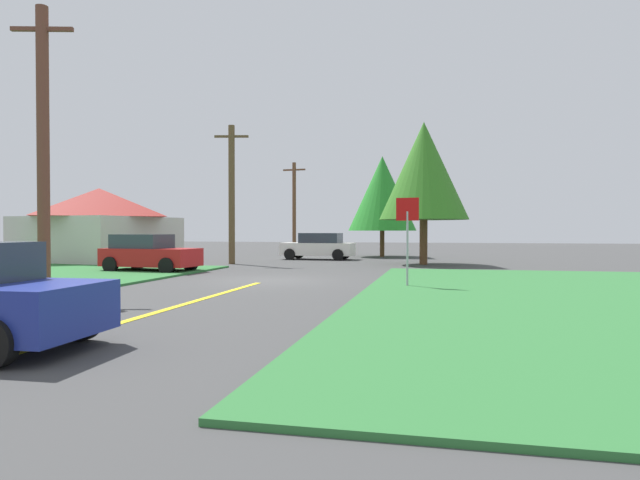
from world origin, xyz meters
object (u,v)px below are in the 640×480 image
object	(u,v)px
parked_car_near_building	(149,253)
oak_tree_left	(424,171)
car_approaching_junction	(318,246)
pine_tree_center	(382,193)
barn	(99,225)
utility_pole_mid	(232,193)
utility_pole_far	(294,206)
utility_pole_near	(43,146)
stop_sign	(407,225)

from	to	relation	value
parked_car_near_building	oak_tree_left	world-z (taller)	oak_tree_left
parked_car_near_building	car_approaching_junction	bearing A→B (deg)	71.35
car_approaching_junction	oak_tree_left	bearing A→B (deg)	154.26
parked_car_near_building	pine_tree_center	size ratio (longest dim) A/B	0.62
parked_car_near_building	barn	size ratio (longest dim) A/B	0.54
car_approaching_junction	utility_pole_mid	size ratio (longest dim) A/B	0.61
utility_pole_mid	utility_pole_far	world-z (taller)	utility_pole_mid
car_approaching_junction	parked_car_near_building	bearing A→B (deg)	69.20
utility_pole_near	utility_pole_mid	distance (m)	13.37
stop_sign	barn	bearing A→B (deg)	-22.48
car_approaching_junction	utility_pole_far	xyz separation A→B (m)	(-3.73, 8.06, 2.82)
parked_car_near_building	utility_pole_near	world-z (taller)	utility_pole_near
utility_pole_far	stop_sign	bearing A→B (deg)	-66.85
utility_pole_far	oak_tree_left	distance (m)	15.49
stop_sign	utility_pole_mid	distance (m)	14.22
utility_pole_near	utility_pole_mid	world-z (taller)	utility_pole_near
stop_sign	utility_pole_mid	size ratio (longest dim) A/B	0.38
utility_pole_mid	utility_pole_near	bearing A→B (deg)	-92.38
parked_car_near_building	utility_pole_mid	size ratio (longest dim) A/B	0.57
utility_pole_mid	oak_tree_left	world-z (taller)	oak_tree_left
utility_pole_far	pine_tree_center	xyz separation A→B (m)	(7.19, -3.89, 0.64)
utility_pole_far	barn	distance (m)	15.26
stop_sign	oak_tree_left	distance (m)	12.20
stop_sign	utility_pole_far	distance (m)	25.57
stop_sign	pine_tree_center	xyz separation A→B (m)	(-2.84, 19.58, 2.31)
stop_sign	car_approaching_junction	size ratio (longest dim) A/B	0.62
barn	utility_pole_near	bearing A→B (deg)	-60.87
stop_sign	parked_car_near_building	distance (m)	12.09
stop_sign	oak_tree_left	xyz separation A→B (m)	(0.13, 11.85, 2.93)
utility_pole_mid	barn	size ratio (longest dim) A/B	0.94
parked_car_near_building	utility_pole_near	xyz separation A→B (m)	(0.89, -7.42, 3.45)
utility_pole_near	oak_tree_left	distance (m)	18.40
utility_pole_near	utility_pole_far	bearing A→B (deg)	89.23
utility_pole_near	utility_pole_far	world-z (taller)	utility_pole_near
stop_sign	pine_tree_center	bearing A→B (deg)	-73.86
pine_tree_center	barn	bearing A→B (deg)	-149.54
utility_pole_far	barn	bearing A→B (deg)	-122.10
car_approaching_junction	stop_sign	bearing A→B (deg)	115.40
pine_tree_center	stop_sign	bearing A→B (deg)	-81.75
car_approaching_junction	utility_pole_mid	bearing A→B (deg)	59.37
oak_tree_left	barn	xyz separation A→B (m)	(-18.23, -1.24, -2.79)
utility_pole_near	oak_tree_left	size ratio (longest dim) A/B	1.12
utility_pole_far	oak_tree_left	bearing A→B (deg)	-48.81
stop_sign	utility_pole_far	world-z (taller)	utility_pole_far
utility_pole_near	oak_tree_left	bearing A→B (deg)	55.08
utility_pole_mid	utility_pole_far	xyz separation A→B (m)	(-0.20, 13.35, -0.14)
parked_car_near_building	car_approaching_junction	size ratio (longest dim) A/B	0.93
utility_pole_near	utility_pole_mid	size ratio (longest dim) A/B	1.13
stop_sign	pine_tree_center	distance (m)	19.92
utility_pole_far	pine_tree_center	world-z (taller)	utility_pole_far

